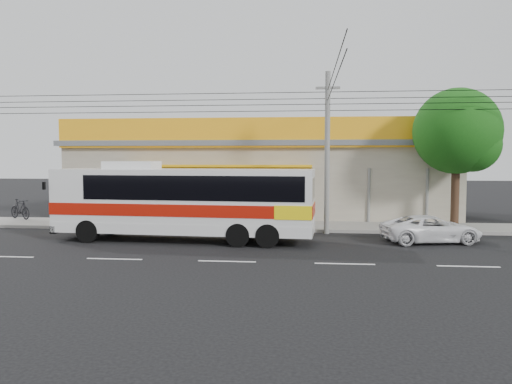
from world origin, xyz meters
TOP-DOWN VIEW (x-y plane):
  - ground at (0.00, 0.00)m, footprint 120.00×120.00m
  - sidewalk at (0.00, 6.00)m, footprint 30.00×3.20m
  - lane_markings at (0.00, -2.50)m, footprint 50.00×0.12m
  - storefront_building at (-0.01, 11.54)m, footprint 22.60×9.20m
  - coach_bus at (-2.32, 1.47)m, footprint 11.17×3.03m
  - motorbike_red at (-5.85, 4.70)m, footprint 1.82×0.89m
  - motorbike_dark at (-13.10, 6.83)m, footprint 1.87×1.37m
  - white_car at (7.93, 2.16)m, footprint 4.39×2.65m
  - utility_pole at (3.66, 4.20)m, footprint 34.00×14.00m
  - tree_near at (10.13, 6.04)m, footprint 4.19×4.19m

SIDE VIEW (x-z plane):
  - ground at x=0.00m, z-range 0.00..0.00m
  - lane_markings at x=0.00m, z-range -0.01..0.01m
  - sidewalk at x=0.00m, z-range 0.00..0.15m
  - white_car at x=7.93m, z-range 0.00..1.14m
  - motorbike_red at x=-5.85m, z-range 0.15..1.06m
  - motorbike_dark at x=-13.10m, z-range 0.15..1.26m
  - coach_bus at x=-2.32m, z-range 0.12..3.52m
  - storefront_building at x=-0.01m, z-range -0.55..5.15m
  - tree_near at x=10.13m, z-range 1.23..8.17m
  - utility_pole at x=3.66m, z-range 2.44..9.95m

